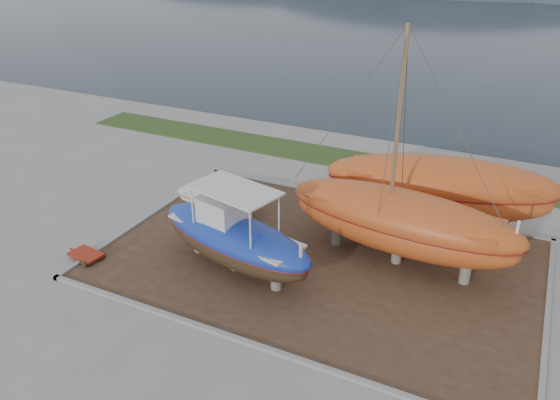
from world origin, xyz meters
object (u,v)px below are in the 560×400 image
at_px(orange_sailboat, 408,155).
at_px(orange_bare_hull, 438,195).
at_px(white_dinghy, 220,200).
at_px(red_trailer, 87,256).
at_px(blue_caique, 234,230).

distance_m(orange_sailboat, orange_bare_hull, 5.02).
relative_size(white_dinghy, red_trailer, 2.06).
xyz_separation_m(white_dinghy, orange_sailboat, (9.26, -0.66, 4.25)).
relative_size(blue_caique, orange_bare_hull, 0.73).
height_order(blue_caique, orange_sailboat, orange_sailboat).
bearing_deg(blue_caique, orange_sailboat, 43.70).
bearing_deg(orange_bare_hull, blue_caique, -144.12).
relative_size(orange_sailboat, orange_bare_hull, 0.95).
distance_m(white_dinghy, orange_bare_hull, 10.59).
xyz_separation_m(blue_caique, orange_sailboat, (5.93, 3.48, 3.06)).
relative_size(blue_caique, red_trailer, 3.57).
bearing_deg(blue_caique, orange_bare_hull, 60.51).
xyz_separation_m(blue_caique, orange_bare_hull, (6.74, 7.27, -0.13)).
bearing_deg(orange_bare_hull, red_trailer, -155.26).
bearing_deg(orange_sailboat, red_trailer, -149.44).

